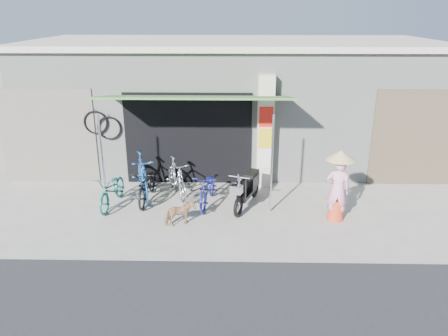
{
  "coord_description": "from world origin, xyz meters",
  "views": [
    {
      "loc": [
        0.01,
        -8.69,
        4.53
      ],
      "look_at": [
        -0.2,
        1.0,
        1.0
      ],
      "focal_mm": 35.0,
      "sensor_mm": 36.0,
      "label": 1
    }
  ],
  "objects_px": {
    "bike_blue": "(142,176)",
    "bike_silver": "(177,178)",
    "street_dog": "(180,214)",
    "bike_black": "(147,184)",
    "bike_teal": "(112,190)",
    "nun": "(338,186)",
    "moped": "(248,189)",
    "bike_navy": "(208,188)"
  },
  "relations": [
    {
      "from": "bike_teal",
      "to": "street_dog",
      "type": "relative_size",
      "value": 2.34
    },
    {
      "from": "moped",
      "to": "nun",
      "type": "xyz_separation_m",
      "value": [
        1.99,
        -0.7,
        0.38
      ]
    },
    {
      "from": "bike_silver",
      "to": "moped",
      "type": "relative_size",
      "value": 1.0
    },
    {
      "from": "bike_blue",
      "to": "bike_black",
      "type": "relative_size",
      "value": 1.14
    },
    {
      "from": "bike_teal",
      "to": "bike_silver",
      "type": "xyz_separation_m",
      "value": [
        1.5,
        0.58,
        0.09
      ]
    },
    {
      "from": "bike_blue",
      "to": "moped",
      "type": "xyz_separation_m",
      "value": [
        2.65,
        -0.49,
        -0.11
      ]
    },
    {
      "from": "bike_silver",
      "to": "moped",
      "type": "bearing_deg",
      "value": -38.49
    },
    {
      "from": "bike_silver",
      "to": "nun",
      "type": "height_order",
      "value": "nun"
    },
    {
      "from": "bike_black",
      "to": "street_dog",
      "type": "xyz_separation_m",
      "value": [
        0.96,
        -1.33,
        -0.15
      ]
    },
    {
      "from": "bike_blue",
      "to": "street_dog",
      "type": "bearing_deg",
      "value": -72.25
    },
    {
      "from": "bike_teal",
      "to": "moped",
      "type": "bearing_deg",
      "value": 6.32
    },
    {
      "from": "bike_teal",
      "to": "street_dog",
      "type": "bearing_deg",
      "value": -24.81
    },
    {
      "from": "bike_silver",
      "to": "nun",
      "type": "bearing_deg",
      "value": -40.3
    },
    {
      "from": "bike_black",
      "to": "nun",
      "type": "relative_size",
      "value": 1.0
    },
    {
      "from": "bike_black",
      "to": "moped",
      "type": "height_order",
      "value": "moped"
    },
    {
      "from": "street_dog",
      "to": "bike_black",
      "type": "bearing_deg",
      "value": 10.09
    },
    {
      "from": "bike_teal",
      "to": "nun",
      "type": "distance_m",
      "value": 5.33
    },
    {
      "from": "bike_navy",
      "to": "moped",
      "type": "height_order",
      "value": "moped"
    },
    {
      "from": "bike_black",
      "to": "nun",
      "type": "height_order",
      "value": "nun"
    },
    {
      "from": "bike_blue",
      "to": "bike_silver",
      "type": "height_order",
      "value": "bike_blue"
    },
    {
      "from": "bike_blue",
      "to": "bike_silver",
      "type": "bearing_deg",
      "value": -15.96
    },
    {
      "from": "bike_silver",
      "to": "bike_blue",
      "type": "bearing_deg",
      "value": 159.45
    },
    {
      "from": "moped",
      "to": "bike_black",
      "type": "bearing_deg",
      "value": -165.31
    },
    {
      "from": "bike_blue",
      "to": "bike_navy",
      "type": "height_order",
      "value": "bike_blue"
    },
    {
      "from": "street_dog",
      "to": "moped",
      "type": "relative_size",
      "value": 0.4
    },
    {
      "from": "bike_teal",
      "to": "bike_blue",
      "type": "xyz_separation_m",
      "value": [
        0.64,
        0.55,
        0.15
      ]
    },
    {
      "from": "bike_navy",
      "to": "street_dog",
      "type": "distance_m",
      "value": 1.27
    },
    {
      "from": "bike_silver",
      "to": "moped",
      "type": "xyz_separation_m",
      "value": [
        1.79,
        -0.51,
        -0.06
      ]
    },
    {
      "from": "bike_black",
      "to": "bike_silver",
      "type": "xyz_separation_m",
      "value": [
        0.7,
        0.27,
        0.07
      ]
    },
    {
      "from": "bike_black",
      "to": "street_dog",
      "type": "relative_size",
      "value": 2.45
    },
    {
      "from": "moped",
      "to": "nun",
      "type": "bearing_deg",
      "value": 0.91
    },
    {
      "from": "bike_teal",
      "to": "bike_silver",
      "type": "distance_m",
      "value": 1.61
    },
    {
      "from": "bike_blue",
      "to": "nun",
      "type": "height_order",
      "value": "nun"
    },
    {
      "from": "bike_navy",
      "to": "nun",
      "type": "height_order",
      "value": "nun"
    },
    {
      "from": "bike_navy",
      "to": "nun",
      "type": "bearing_deg",
      "value": -6.24
    },
    {
      "from": "nun",
      "to": "bike_black",
      "type": "bearing_deg",
      "value": -3.13
    },
    {
      "from": "bike_blue",
      "to": "bike_navy",
      "type": "distance_m",
      "value": 1.75
    },
    {
      "from": "bike_blue",
      "to": "street_dog",
      "type": "xyz_separation_m",
      "value": [
        1.12,
        -1.57,
        -0.28
      ]
    },
    {
      "from": "bike_silver",
      "to": "street_dog",
      "type": "height_order",
      "value": "bike_silver"
    },
    {
      "from": "bike_teal",
      "to": "nun",
      "type": "xyz_separation_m",
      "value": [
        5.27,
        -0.64,
        0.41
      ]
    },
    {
      "from": "bike_navy",
      "to": "street_dog",
      "type": "relative_size",
      "value": 2.39
    },
    {
      "from": "bike_blue",
      "to": "street_dog",
      "type": "height_order",
      "value": "bike_blue"
    }
  ]
}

